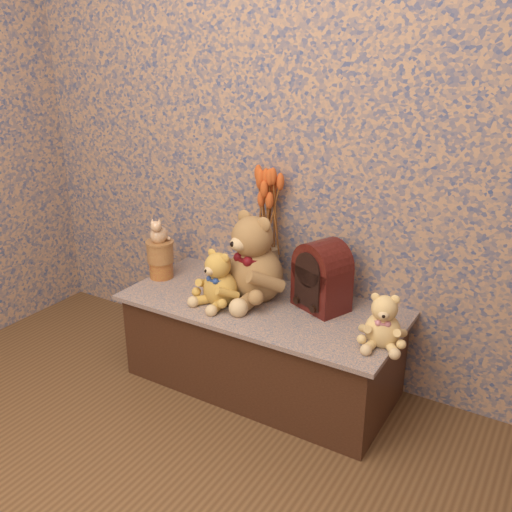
{
  "coord_description": "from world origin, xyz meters",
  "views": [
    {
      "loc": [
        1.14,
        -0.71,
        1.51
      ],
      "look_at": [
        0.0,
        1.17,
        0.65
      ],
      "focal_mm": 39.59,
      "sensor_mm": 36.0,
      "label": 1
    }
  ],
  "objects_px": {
    "teddy_medium": "(220,275)",
    "cathedral_radio": "(322,275)",
    "teddy_large": "(256,253)",
    "teddy_small": "(384,317)",
    "cat_figurine": "(159,229)",
    "ceramic_vase": "(267,265)",
    "biscuit_tin_lower": "(161,269)"
  },
  "relations": [
    {
      "from": "teddy_large",
      "to": "cathedral_radio",
      "type": "relative_size",
      "value": 1.38
    },
    {
      "from": "cathedral_radio",
      "to": "ceramic_vase",
      "type": "xyz_separation_m",
      "value": [
        -0.33,
        0.1,
        -0.06
      ]
    },
    {
      "from": "ceramic_vase",
      "to": "biscuit_tin_lower",
      "type": "distance_m",
      "value": 0.52
    },
    {
      "from": "teddy_medium",
      "to": "ceramic_vase",
      "type": "distance_m",
      "value": 0.3
    },
    {
      "from": "teddy_medium",
      "to": "biscuit_tin_lower",
      "type": "distance_m",
      "value": 0.43
    },
    {
      "from": "cathedral_radio",
      "to": "biscuit_tin_lower",
      "type": "distance_m",
      "value": 0.82
    },
    {
      "from": "cat_figurine",
      "to": "biscuit_tin_lower",
      "type": "bearing_deg",
      "value": 0.0
    },
    {
      "from": "cathedral_radio",
      "to": "teddy_medium",
      "type": "bearing_deg",
      "value": -131.99
    },
    {
      "from": "ceramic_vase",
      "to": "cat_figurine",
      "type": "xyz_separation_m",
      "value": [
        -0.48,
        -0.2,
        0.16
      ]
    },
    {
      "from": "biscuit_tin_lower",
      "to": "cat_figurine",
      "type": "xyz_separation_m",
      "value": [
        0.0,
        0.0,
        0.2
      ]
    },
    {
      "from": "teddy_large",
      "to": "teddy_small",
      "type": "distance_m",
      "value": 0.65
    },
    {
      "from": "teddy_large",
      "to": "teddy_small",
      "type": "xyz_separation_m",
      "value": [
        0.63,
        -0.11,
        -0.1
      ]
    },
    {
      "from": "teddy_medium",
      "to": "teddy_large",
      "type": "bearing_deg",
      "value": 67.07
    },
    {
      "from": "biscuit_tin_lower",
      "to": "cat_figurine",
      "type": "height_order",
      "value": "cat_figurine"
    },
    {
      "from": "teddy_medium",
      "to": "cathedral_radio",
      "type": "xyz_separation_m",
      "value": [
        0.4,
        0.19,
        0.02
      ]
    },
    {
      "from": "teddy_small",
      "to": "cat_figurine",
      "type": "height_order",
      "value": "cat_figurine"
    },
    {
      "from": "teddy_large",
      "to": "cat_figurine",
      "type": "distance_m",
      "value": 0.51
    },
    {
      "from": "cathedral_radio",
      "to": "biscuit_tin_lower",
      "type": "bearing_deg",
      "value": -150.12
    },
    {
      "from": "cathedral_radio",
      "to": "cat_figurine",
      "type": "distance_m",
      "value": 0.82
    },
    {
      "from": "teddy_medium",
      "to": "cathedral_radio",
      "type": "height_order",
      "value": "cathedral_radio"
    },
    {
      "from": "teddy_small",
      "to": "biscuit_tin_lower",
      "type": "bearing_deg",
      "value": 160.81
    },
    {
      "from": "teddy_large",
      "to": "biscuit_tin_lower",
      "type": "xyz_separation_m",
      "value": [
        -0.51,
        -0.05,
        -0.17
      ]
    },
    {
      "from": "teddy_small",
      "to": "cathedral_radio",
      "type": "relative_size",
      "value": 0.74
    },
    {
      "from": "biscuit_tin_lower",
      "to": "teddy_large",
      "type": "bearing_deg",
      "value": 5.54
    },
    {
      "from": "cathedral_radio",
      "to": "cat_figurine",
      "type": "bearing_deg",
      "value": -150.12
    },
    {
      "from": "teddy_small",
      "to": "cathedral_radio",
      "type": "height_order",
      "value": "cathedral_radio"
    },
    {
      "from": "teddy_medium",
      "to": "cathedral_radio",
      "type": "relative_size",
      "value": 0.86
    },
    {
      "from": "teddy_medium",
      "to": "teddy_small",
      "type": "bearing_deg",
      "value": 14.93
    },
    {
      "from": "teddy_small",
      "to": "cat_figurine",
      "type": "relative_size",
      "value": 1.79
    },
    {
      "from": "teddy_medium",
      "to": "cat_figurine",
      "type": "height_order",
      "value": "cat_figurine"
    },
    {
      "from": "cathedral_radio",
      "to": "teddy_large",
      "type": "bearing_deg",
      "value": -147.45
    },
    {
      "from": "cathedral_radio",
      "to": "ceramic_vase",
      "type": "distance_m",
      "value": 0.35
    }
  ]
}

